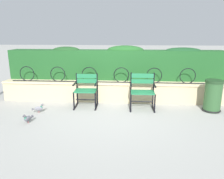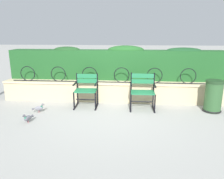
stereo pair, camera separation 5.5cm
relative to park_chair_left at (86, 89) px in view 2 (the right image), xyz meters
name	(u,v)px [view 2 (the right image)]	position (x,y,z in m)	size (l,w,h in m)	color
ground_plane	(112,113)	(0.70, -0.47, -0.46)	(60.00, 60.00, 0.00)	#9E9E99
stone_wall	(114,92)	(0.70, 0.47, -0.18)	(6.24, 0.41, 0.56)	#C6B289
iron_arch_fence	(107,76)	(0.49, 0.39, 0.28)	(5.72, 0.02, 0.42)	black
hedge_row	(117,63)	(0.73, 0.91, 0.56)	(6.11, 0.54, 0.97)	#1E5123
park_chair_left	(86,89)	(0.00, 0.00, 0.00)	(0.60, 0.53, 0.85)	#237547
park_chair_right	(143,90)	(1.45, -0.05, 0.01)	(0.62, 0.52, 0.90)	#237547
pigeon_near_chairs	(39,108)	(-1.06, -0.58, -0.35)	(0.29, 0.15, 0.22)	gray
pigeon_far_side	(28,118)	(-1.04, -1.20, -0.35)	(0.15, 0.29, 0.22)	#5B5B66
trash_bin	(213,97)	(3.15, -0.14, -0.09)	(0.44, 0.44, 0.78)	#2D562D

